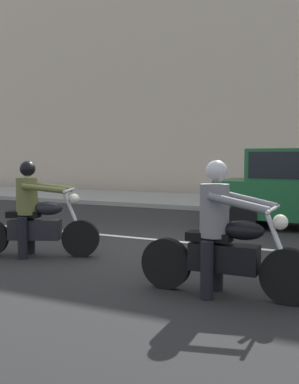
# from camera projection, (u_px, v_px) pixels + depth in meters

# --- Properties ---
(ground_plane) EXTENTS (80.00, 80.00, 0.00)m
(ground_plane) POSITION_uv_depth(u_px,v_px,m) (131.00, 248.00, 8.10)
(ground_plane) COLOR black
(sidewalk_slab) EXTENTS (40.00, 4.40, 0.14)m
(sidewalk_slab) POSITION_uv_depth(u_px,v_px,m) (247.00, 203.00, 15.21)
(sidewalk_slab) COLOR gray
(sidewalk_slab) RESTS_ON ground_plane
(building_facade) EXTENTS (40.00, 1.40, 11.83)m
(building_facade) POSITION_uv_depth(u_px,v_px,m) (272.00, 47.00, 17.79)
(building_facade) COLOR #B7A893
(building_facade) RESTS_ON ground_plane
(lane_marking_stripe) EXTENTS (18.00, 0.14, 0.01)m
(lane_marking_stripe) POSITION_uv_depth(u_px,v_px,m) (119.00, 236.00, 9.25)
(lane_marking_stripe) COLOR silver
(lane_marking_stripe) RESTS_ON ground_plane
(motorcycle_with_rider_olive) EXTENTS (1.96, 1.05, 1.55)m
(motorcycle_with_rider_olive) POSITION_uv_depth(u_px,v_px,m) (34.00, 217.00, 7.34)
(motorcycle_with_rider_olive) COLOR black
(motorcycle_with_rider_olive) RESTS_ON ground_plane
(motorcycle_with_rider_gray) EXTENTS (2.08, 0.70, 1.58)m
(motorcycle_with_rider_gray) POSITION_uv_depth(u_px,v_px,m) (223.00, 241.00, 5.24)
(motorcycle_with_rider_gray) COLOR black
(motorcycle_with_rider_gray) RESTS_ON ground_plane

